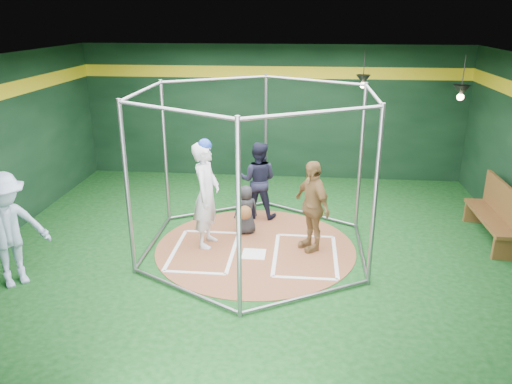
# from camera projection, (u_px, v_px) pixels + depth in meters

# --- Properties ---
(room_shell) EXTENTS (10.10, 9.10, 3.53)m
(room_shell) POSITION_uv_depth(u_px,v_px,m) (255.00, 160.00, 8.95)
(room_shell) COLOR black
(room_shell) RESTS_ON ground
(clay_disc) EXTENTS (3.80, 3.80, 0.01)m
(clay_disc) POSITION_uv_depth(u_px,v_px,m) (255.00, 247.00, 9.54)
(clay_disc) COLOR brown
(clay_disc) RESTS_ON ground
(home_plate) EXTENTS (0.43, 0.43, 0.01)m
(home_plate) POSITION_uv_depth(u_px,v_px,m) (254.00, 254.00, 9.25)
(home_plate) COLOR white
(home_plate) RESTS_ON clay_disc
(batter_box_left) EXTENTS (1.17, 1.77, 0.01)m
(batter_box_left) POSITION_uv_depth(u_px,v_px,m) (204.00, 251.00, 9.39)
(batter_box_left) COLOR white
(batter_box_left) RESTS_ON clay_disc
(batter_box_right) EXTENTS (1.17, 1.77, 0.01)m
(batter_box_right) POSITION_uv_depth(u_px,v_px,m) (305.00, 255.00, 9.21)
(batter_box_right) COLOR white
(batter_box_right) RESTS_ON clay_disc
(batting_cage) EXTENTS (4.05, 4.67, 3.00)m
(batting_cage) POSITION_uv_depth(u_px,v_px,m) (255.00, 173.00, 9.03)
(batting_cage) COLOR gray
(batting_cage) RESTS_ON ground
(pendant_lamp_near) EXTENTS (0.34, 0.34, 0.90)m
(pendant_lamp_near) POSITION_uv_depth(u_px,v_px,m) (363.00, 80.00, 11.78)
(pendant_lamp_near) COLOR black
(pendant_lamp_near) RESTS_ON room_shell
(pendant_lamp_far) EXTENTS (0.34, 0.34, 0.90)m
(pendant_lamp_far) POSITION_uv_depth(u_px,v_px,m) (461.00, 91.00, 10.11)
(pendant_lamp_far) COLOR black
(pendant_lamp_far) RESTS_ON room_shell
(batter_figure) EXTENTS (0.56, 0.78, 2.09)m
(batter_figure) POSITION_uv_depth(u_px,v_px,m) (206.00, 194.00, 9.32)
(batter_figure) COLOR silver
(batter_figure) RESTS_ON clay_disc
(visitor_leopard) EXTENTS (0.91, 1.08, 1.73)m
(visitor_leopard) POSITION_uv_depth(u_px,v_px,m) (312.00, 206.00, 9.22)
(visitor_leopard) COLOR #AA8148
(visitor_leopard) RESTS_ON clay_disc
(catcher_figure) EXTENTS (0.57, 0.63, 1.00)m
(catcher_figure) POSITION_uv_depth(u_px,v_px,m) (246.00, 210.00, 9.98)
(catcher_figure) COLOR black
(catcher_figure) RESTS_ON clay_disc
(umpire) EXTENTS (0.88, 0.72, 1.67)m
(umpire) POSITION_uv_depth(u_px,v_px,m) (258.00, 180.00, 10.71)
(umpire) COLOR black
(umpire) RESTS_ON clay_disc
(bystander_blue) EXTENTS (1.38, 1.39, 1.93)m
(bystander_blue) POSITION_uv_depth(u_px,v_px,m) (8.00, 230.00, 7.97)
(bystander_blue) COLOR #9DB2D0
(bystander_blue) RESTS_ON ground
(dugout_bench) EXTENTS (0.46, 1.97, 1.15)m
(dugout_bench) POSITION_uv_depth(u_px,v_px,m) (497.00, 212.00, 9.70)
(dugout_bench) COLOR brown
(dugout_bench) RESTS_ON ground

